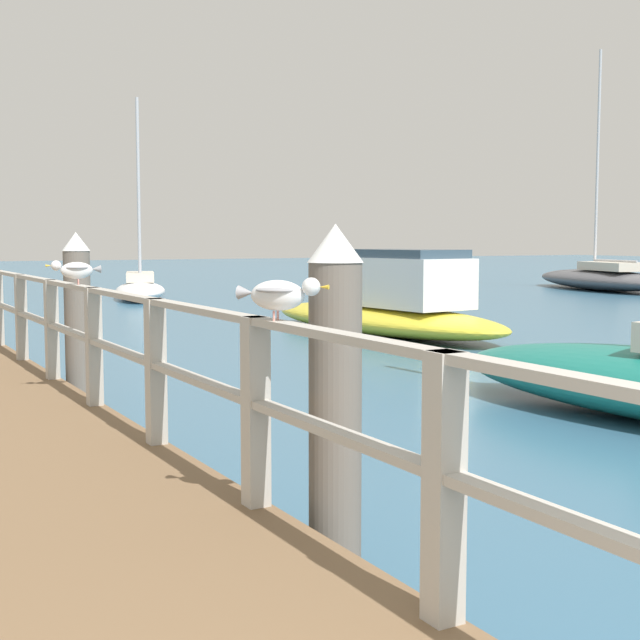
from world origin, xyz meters
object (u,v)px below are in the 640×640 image
at_px(dock_piling_near, 335,405).
at_px(dock_piling_far, 78,321).
at_px(seagull_foreground, 279,293).
at_px(channel_buoy, 326,285).
at_px(boat_5, 388,307).
at_px(boat_3, 140,288).
at_px(seagull_background, 76,269).
at_px(boat_0, 601,278).

distance_m(dock_piling_near, dock_piling_far, 5.53).
distance_m(seagull_foreground, channel_buoy, 24.62).
bearing_deg(boat_5, boat_3, -91.07).
distance_m(boat_3, boat_5, 12.55).
height_order(seagull_background, channel_buoy, seagull_background).
distance_m(dock_piling_far, seagull_background, 1.74).
relative_size(seagull_background, channel_buoy, 0.34).
relative_size(boat_0, boat_3, 1.43).
xyz_separation_m(boat_0, boat_5, (-15.34, -9.15, 0.12)).
bearing_deg(boat_5, channel_buoy, -119.17).
bearing_deg(boat_5, seagull_background, 34.65).
height_order(seagull_background, boat_3, boat_3).
xyz_separation_m(boat_3, channel_buoy, (5.76, -1.58, 0.02)).
bearing_deg(seagull_background, boat_0, -48.67).
relative_size(seagull_background, boat_3, 0.08).
bearing_deg(boat_0, boat_5, -132.84).
bearing_deg(seagull_foreground, dock_piling_near, 153.88).
bearing_deg(boat_0, channel_buoy, -173.20).
bearing_deg(seagull_background, seagull_foreground, -172.64).
xyz_separation_m(dock_piling_far, seagull_foreground, (-0.37, -5.63, 0.60)).
relative_size(boat_0, channel_buoy, 6.25).
distance_m(dock_piling_near, boat_0, 29.70).
xyz_separation_m(seagull_foreground, boat_5, (7.48, 10.40, -1.02)).
bearing_deg(dock_piling_near, boat_3, 75.00).
xyz_separation_m(dock_piling_far, boat_5, (7.10, 4.76, -0.42)).
relative_size(dock_piling_near, seagull_background, 4.02).
xyz_separation_m(boat_3, boat_5, (1.00, -12.51, 0.21)).
height_order(boat_0, channel_buoy, boat_0).
bearing_deg(boat_5, boat_0, -154.81).
distance_m(seagull_foreground, boat_0, 30.07).
relative_size(seagull_background, boat_5, 0.07).
height_order(dock_piling_far, boat_3, boat_3).
xyz_separation_m(dock_piling_near, channel_buoy, (11.87, 21.22, -0.61)).
height_order(seagull_foreground, boat_3, boat_3).
bearing_deg(seagull_foreground, dock_piling_far, -135.10).
bearing_deg(dock_piling_far, boat_5, 33.84).
distance_m(dock_piling_near, boat_3, 23.62).
relative_size(dock_piling_near, dock_piling_far, 1.00).
bearing_deg(dock_piling_far, channel_buoy, 52.90).
height_order(seagull_foreground, channel_buoy, seagull_foreground).
bearing_deg(seagull_background, boat_3, -11.84).
xyz_separation_m(dock_piling_near, boat_3, (6.11, 22.81, -0.63)).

